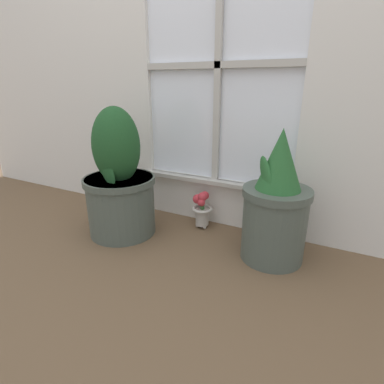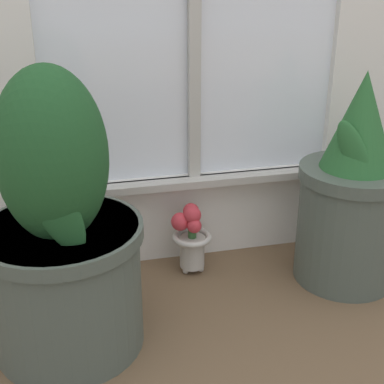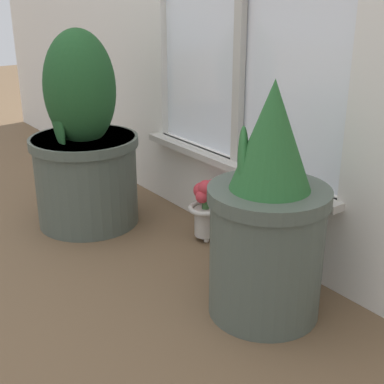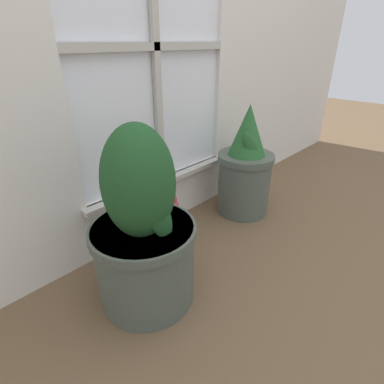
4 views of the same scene
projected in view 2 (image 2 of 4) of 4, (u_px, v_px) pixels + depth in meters
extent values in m
plane|color=brown|center=(255.00, 378.00, 1.30)|extent=(10.00, 10.00, 0.00)
cube|color=silver|center=(193.00, 213.00, 1.81)|extent=(0.91, 0.05, 0.29)
cube|color=#BCB7AD|center=(196.00, 182.00, 1.72)|extent=(0.97, 0.06, 0.02)
cylinder|color=#4C564C|center=(66.00, 286.00, 1.36)|extent=(0.38, 0.38, 0.34)
cylinder|color=#4C564C|center=(60.00, 232.00, 1.30)|extent=(0.41, 0.41, 0.03)
cylinder|color=#38281E|center=(60.00, 228.00, 1.29)|extent=(0.35, 0.35, 0.01)
ellipsoid|color=#1E4C23|center=(52.00, 156.00, 1.22)|extent=(0.26, 0.26, 0.42)
ellipsoid|color=#1E4C23|center=(54.00, 206.00, 1.16)|extent=(0.18, 0.04, 0.27)
cylinder|color=#4C564C|center=(348.00, 224.00, 1.65)|extent=(0.31, 0.31, 0.37)
cylinder|color=#4C564C|center=(355.00, 173.00, 1.58)|extent=(0.33, 0.33, 0.04)
cylinder|color=#38281E|center=(355.00, 169.00, 1.58)|extent=(0.28, 0.28, 0.01)
cone|color=#28602D|center=(362.00, 121.00, 1.52)|extent=(0.21, 0.21, 0.28)
ellipsoid|color=#28602D|center=(354.00, 152.00, 1.49)|extent=(0.13, 0.12, 0.20)
sphere|color=#BCB7AD|center=(190.00, 263.00, 1.77)|extent=(0.02, 0.02, 0.02)
sphere|color=#BCB7AD|center=(186.00, 271.00, 1.73)|extent=(0.02, 0.02, 0.02)
sphere|color=#BCB7AD|center=(201.00, 269.00, 1.74)|extent=(0.02, 0.02, 0.02)
cylinder|color=#BCB7AD|center=(192.00, 251.00, 1.72)|extent=(0.08, 0.08, 0.10)
torus|color=#BCB7AD|center=(192.00, 237.00, 1.70)|extent=(0.13, 0.13, 0.02)
cylinder|color=#386633|center=(192.00, 229.00, 1.69)|extent=(0.03, 0.03, 0.06)
sphere|color=#C6333D|center=(192.00, 215.00, 1.67)|extent=(0.06, 0.06, 0.06)
sphere|color=#C6333D|center=(191.00, 211.00, 1.70)|extent=(0.05, 0.05, 0.05)
sphere|color=#C6333D|center=(180.00, 222.00, 1.68)|extent=(0.06, 0.06, 0.06)
sphere|color=#C6333D|center=(194.00, 226.00, 1.67)|extent=(0.05, 0.05, 0.05)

